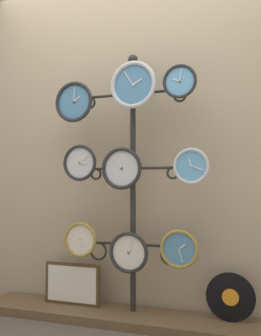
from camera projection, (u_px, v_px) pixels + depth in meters
shop_wall at (140, 120)px, 2.90m from camera, size 4.40×0.04×2.80m
low_shelf at (130, 318)px, 2.62m from camera, size 2.20×0.36×0.06m
display_stand at (133, 228)px, 2.71m from camera, size 0.77×0.37×1.84m
clock_top_left at (74, 102)px, 2.80m from camera, size 0.29×0.04×0.29m
clock_top_center at (133, 85)px, 2.65m from camera, size 0.33×0.04×0.33m
clock_top_right at (180, 81)px, 2.56m from camera, size 0.23×0.04×0.23m
clock_middle_left at (80, 163)px, 2.75m from camera, size 0.26×0.04×0.26m
clock_middle_center at (122, 168)px, 2.67m from camera, size 0.29×0.04×0.29m
clock_middle_right at (191, 166)px, 2.51m from camera, size 0.24×0.04×0.24m
clock_bottom_left at (81, 240)px, 2.75m from camera, size 0.25×0.04×0.25m
clock_bottom_center at (129, 252)px, 2.60m from camera, size 0.27×0.04×0.27m
clock_bottom_right at (179, 249)px, 2.51m from camera, size 0.25×0.04×0.25m
vinyl_record at (230, 297)px, 2.46m from camera, size 0.31×0.01×0.31m
picture_frame at (72, 284)px, 2.83m from camera, size 0.43×0.02×0.30m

